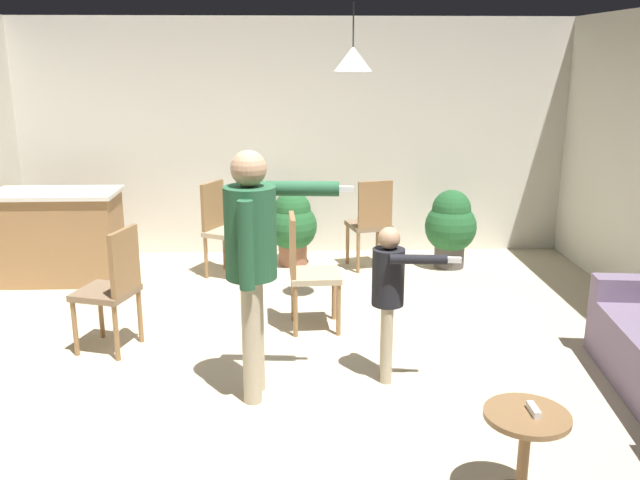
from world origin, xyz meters
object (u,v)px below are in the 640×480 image
object	(u,v)px
dining_chair_by_counter	(223,225)
potted_plant_corner	(451,225)
kitchen_counter	(59,236)
side_table_by_couch	(524,447)
dining_chair_near_wall	(371,221)
person_adult	(253,249)
dining_chair_spare	(306,268)
person_child	(389,287)
spare_remote_on_table	(534,410)
potted_plant_by_wall	(292,224)
dining_chair_centre_back	(113,285)

from	to	relation	value
dining_chair_by_counter	potted_plant_corner	world-z (taller)	dining_chair_by_counter
kitchen_counter	side_table_by_couch	world-z (taller)	kitchen_counter
side_table_by_couch	dining_chair_near_wall	xyz separation A→B (m)	(-0.33, 4.07, 0.22)
kitchen_counter	person_adult	bearing A→B (deg)	-50.15
dining_chair_spare	side_table_by_couch	bearing A→B (deg)	21.30
person_child	spare_remote_on_table	distance (m)	1.54
person_child	dining_chair_near_wall	bearing A→B (deg)	-178.85
potted_plant_corner	potted_plant_by_wall	size ratio (longest dim) A/B	1.04
person_child	dining_chair_by_counter	bearing A→B (deg)	-145.46
side_table_by_couch	dining_chair_centre_back	distance (m)	3.30
potted_plant_corner	potted_plant_by_wall	xyz separation A→B (m)	(-1.74, 0.16, -0.02)
dining_chair_by_counter	dining_chair_spare	distance (m)	1.74
kitchen_counter	dining_chair_near_wall	size ratio (longest dim) A/B	1.26
potted_plant_corner	potted_plant_by_wall	distance (m)	1.75
side_table_by_couch	spare_remote_on_table	distance (m)	0.21
dining_chair_near_wall	dining_chair_spare	size ratio (longest dim) A/B	1.00
person_child	dining_chair_near_wall	size ratio (longest dim) A/B	1.14
person_child	potted_plant_corner	world-z (taller)	person_child
potted_plant_by_wall	side_table_by_couch	bearing A→B (deg)	-74.49
dining_chair_by_counter	dining_chair_centre_back	bearing A→B (deg)	7.88
person_adult	person_child	world-z (taller)	person_adult
side_table_by_couch	dining_chair_centre_back	xyz separation A→B (m)	(-2.59, 2.03, 0.22)
dining_chair_near_wall	potted_plant_by_wall	size ratio (longest dim) A/B	1.19
kitchen_counter	dining_chair_by_counter	size ratio (longest dim) A/B	1.26
kitchen_counter	dining_chair_near_wall	bearing A→B (deg)	4.74
kitchen_counter	potted_plant_by_wall	world-z (taller)	kitchen_counter
potted_plant_corner	spare_remote_on_table	world-z (taller)	potted_plant_corner
side_table_by_couch	dining_chair_by_counter	bearing A→B (deg)	116.09
dining_chair_centre_back	potted_plant_by_wall	distance (m)	2.65
dining_chair_spare	dining_chair_by_counter	bearing A→B (deg)	-153.27
dining_chair_by_counter	dining_chair_spare	size ratio (longest dim) A/B	1.00
side_table_by_couch	dining_chair_spare	bearing A→B (deg)	113.94
side_table_by_couch	potted_plant_corner	distance (m)	4.15
side_table_by_couch	potted_plant_by_wall	size ratio (longest dim) A/B	0.62
potted_plant_by_wall	kitchen_counter	bearing A→B (deg)	-168.93
person_adult	dining_chair_spare	world-z (taller)	person_adult
dining_chair_near_wall	potted_plant_by_wall	bearing A→B (deg)	152.69
side_table_by_couch	potted_plant_by_wall	world-z (taller)	potted_plant_by_wall
side_table_by_couch	potted_plant_by_wall	xyz separation A→B (m)	(-1.19, 4.27, 0.13)
dining_chair_spare	kitchen_counter	bearing A→B (deg)	-121.48
spare_remote_on_table	dining_chair_by_counter	bearing A→B (deg)	116.48
person_adult	dining_chair_centre_back	size ratio (longest dim) A/B	1.70
person_child	potted_plant_by_wall	distance (m)	2.93
person_child	side_table_by_couch	bearing A→B (deg)	24.40
dining_chair_spare	potted_plant_corner	bearing A→B (deg)	133.65
dining_chair_by_counter	person_child	bearing A→B (deg)	56.88
dining_chair_near_wall	potted_plant_by_wall	distance (m)	0.88
person_adult	dining_chair_spare	bearing A→B (deg)	167.21
person_child	dining_chair_spare	xyz separation A→B (m)	(-0.56, 0.98, -0.16)
kitchen_counter	spare_remote_on_table	distance (m)	5.25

